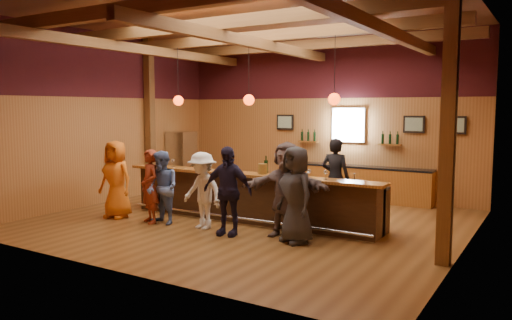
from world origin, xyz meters
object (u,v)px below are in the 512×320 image
Objects in this scene: ice_bucket at (263,169)px; bottle_a at (266,166)px; customer_denim at (162,188)px; customer_dark at (296,195)px; customer_navy at (227,191)px; back_bar_cabinet at (358,183)px; bartender at (335,178)px; bar_counter at (253,197)px; customer_orange at (116,179)px; customer_redvest at (150,186)px; stainless_fridge at (182,161)px; customer_white at (202,191)px; customer_brown at (286,189)px.

bottle_a is (0.01, 0.12, 0.04)m from ice_bucket.
customer_denim is 0.88× the size of customer_dark.
back_bar_cabinet is at bearing 71.36° from customer_navy.
customer_navy is 1.43m from customer_dark.
bartender is (-0.21, 2.43, 0.01)m from customer_dark.
bartender is (1.21, 2.63, 0.03)m from customer_navy.
customer_orange is (-2.82, -1.44, 0.37)m from bar_counter.
customer_denim is 2.30m from bottle_a.
customer_redvest reaches higher than back_bar_cabinet.
bottle_a is at bearing -29.94° from stainless_fridge.
customer_redvest is 1.33m from customer_white.
customer_brown is at bearing -39.54° from bottle_a.
bottle_a is (0.90, 1.09, 0.45)m from customer_white.
bottle_a reaches higher than bar_counter.
ice_bucket is at bearing 51.22° from customer_redvest.
ice_bucket is (0.42, -0.29, 0.70)m from bar_counter.
customer_orange is 8.02× the size of ice_bucket.
customer_brown is 1.02× the size of bartender.
bartender is (4.29, 2.66, 0.03)m from customer_orange.
customer_white is 4.17× the size of bottle_a.
bottle_a is at bearing 84.69° from ice_bucket.
customer_navy reaches higher than customer_denim.
customer_white is 1.38m from ice_bucket.
customer_brown reaches higher than customer_dark.
bartender reaches higher than customer_redvest.
customer_brown is 2.14m from bartender.
customer_dark is at bearing 11.98° from customer_white.
customer_navy reaches higher than bottle_a.
stainless_fridge reaches higher than customer_denim.
customer_redvest is at bearing -58.99° from stainless_fridge.
customer_brown is (0.14, -4.48, 0.46)m from back_bar_cabinet.
customer_white is at bearing 31.04° from customer_redvest.
customer_navy reaches higher than customer_redvest.
stainless_fridge reaches higher than customer_white.
back_bar_cabinet is 4.50m from customer_brown.
ice_bucket is (4.54, -2.74, 0.32)m from stainless_fridge.
bartender reaches higher than bar_counter.
customer_denim is at bearing 173.02° from customer_brown.
stainless_fridge is at bearing 130.47° from customer_navy.
customer_orange is 1.11× the size of customer_denim.
customer_white is 0.91× the size of customer_navy.
bottle_a is at bearing -101.36° from back_bar_cabinet.
ice_bucket is (0.89, 0.97, 0.41)m from customer_white.
ice_bucket is (-0.90, 0.62, 0.28)m from customer_brown.
customer_navy is 0.98× the size of customer_dark.
customer_dark is (5.80, -3.66, 0.01)m from stainless_fridge.
customer_navy is at bearing -3.05° from customer_orange.
customer_redvest is 3.16m from customer_brown.
customer_white is at bearing 160.74° from customer_navy.
customer_denim is (2.65, -3.83, -0.10)m from stainless_fridge.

